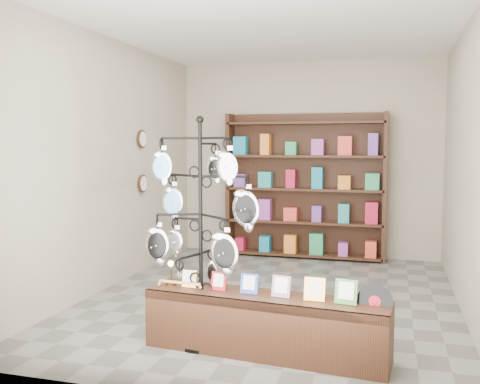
# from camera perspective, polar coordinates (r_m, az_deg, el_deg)

# --- Properties ---
(ground) EXTENTS (5.00, 5.00, 0.00)m
(ground) POSITION_cam_1_polar(r_m,az_deg,el_deg) (6.15, 3.40, -11.22)
(ground) COLOR slate
(ground) RESTS_ON ground
(room_envelope) EXTENTS (5.00, 5.00, 5.00)m
(room_envelope) POSITION_cam_1_polar(r_m,az_deg,el_deg) (5.91, 3.50, 6.27)
(room_envelope) COLOR #B0A58E
(room_envelope) RESTS_ON ground
(display_tree) EXTENTS (1.01, 0.94, 1.97)m
(display_tree) POSITION_cam_1_polar(r_m,az_deg,el_deg) (4.53, -4.23, -2.43)
(display_tree) COLOR black
(display_tree) RESTS_ON ground
(front_shelf) EXTENTS (2.05, 0.60, 0.71)m
(front_shelf) POSITION_cam_1_polar(r_m,az_deg,el_deg) (4.54, 2.69, -13.92)
(front_shelf) COLOR black
(front_shelf) RESTS_ON ground
(back_shelving) EXTENTS (2.42, 0.36, 2.20)m
(back_shelving) POSITION_cam_1_polar(r_m,az_deg,el_deg) (8.19, 6.92, 0.17)
(back_shelving) COLOR black
(back_shelving) RESTS_ON ground
(wall_clocks) EXTENTS (0.03, 0.24, 0.84)m
(wall_clocks) POSITION_cam_1_polar(r_m,az_deg,el_deg) (7.33, -10.37, 3.23)
(wall_clocks) COLOR black
(wall_clocks) RESTS_ON ground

